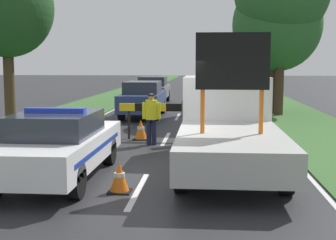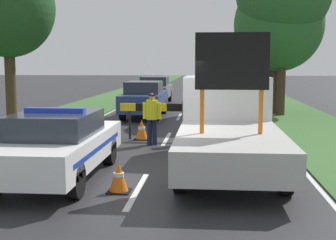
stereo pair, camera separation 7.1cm
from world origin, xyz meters
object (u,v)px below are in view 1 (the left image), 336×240
Objects in this scene: road_barrier at (166,110)px; police_officer at (151,114)px; traffic_cone_near_truck at (119,177)px; traffic_cone_centre_front at (141,130)px; roadside_tree_near_right at (277,25)px; roadside_tree_mid_right at (270,21)px; pedestrian_civilian at (191,113)px; queued_car_hatch_blue at (143,99)px; queued_car_suv_grey at (153,89)px; roadside_tree_mid_left at (6,8)px; work_truck at (228,124)px; traffic_cone_near_police at (207,132)px; police_car at (58,144)px.

road_barrier is 1.95× the size of police_officer.
traffic_cone_centre_front is at bearing 94.22° from traffic_cone_near_truck.
roadside_tree_near_right is 1.01× the size of roadside_tree_mid_right.
queued_car_hatch_blue is (-2.41, 6.95, -0.10)m from pedestrian_civilian.
traffic_cone_near_truck is 0.13× the size of queued_car_suv_grey.
queued_car_suv_grey is 0.69× the size of roadside_tree_near_right.
roadside_tree_near_right reaches higher than roadside_tree_mid_right.
roadside_tree_mid_left reaches higher than traffic_cone_centre_front.
work_truck is 4.06m from road_barrier.
traffic_cone_near_police is at bearing 103.33° from queued_car_suv_grey.
road_barrier is 1.09m from police_officer.
queued_car_suv_grey reaches higher than traffic_cone_near_truck.
work_truck is (3.64, 1.67, 0.26)m from police_car.
traffic_cone_near_truck is at bearing -114.80° from pedestrian_civilian.
pedestrian_civilian is 2.68× the size of traffic_cone_near_truck.
queued_car_hatch_blue is at bearing -65.95° from police_officer.
traffic_cone_near_truck is at bearing -107.22° from roadside_tree_mid_right.
roadside_tree_mid_right is at bearing -100.82° from police_officer.
roadside_tree_near_right reaches higher than traffic_cone_near_truck.
traffic_cone_near_truck is at bearing -54.84° from roadside_tree_mid_left.
traffic_cone_centre_front is 1.10× the size of traffic_cone_near_truck.
pedestrian_civilian is 0.36× the size of queued_car_suv_grey.
work_truck is 9.78m from roadside_tree_mid_left.
police_officer is at bearing 96.31° from queued_car_suv_grey.
roadside_tree_near_right reaches higher than queued_car_suv_grey.
queued_car_hatch_blue reaches higher than traffic_cone_centre_front.
queued_car_suv_grey is (-3.27, 13.82, 0.55)m from traffic_cone_near_police.
traffic_cone_near_truck is (-2.16, -2.61, -0.71)m from work_truck.
roadside_tree_near_right reaches higher than traffic_cone_near_police.
work_truck reaches higher than pedestrian_civilian.
roadside_tree_mid_right is at bearing 72.78° from traffic_cone_near_truck.
police_officer is at bearing -48.97° from work_truck.
traffic_cone_near_police is at bearing -142.22° from police_officer.
queued_car_hatch_blue reaches higher than road_barrier.
queued_car_suv_grey is (-1.16, 13.61, 0.52)m from traffic_cone_centre_front.
police_car is 1.03× the size of queued_car_hatch_blue.
police_car reaches higher than traffic_cone_near_police.
queued_car_suv_grey is 0.72× the size of roadside_tree_mid_left.
road_barrier is at bearing 67.41° from police_car.
work_truck is 3.84× the size of pedestrian_civilian.
traffic_cone_near_police is 14.21m from queued_car_suv_grey.
road_barrier is at bearing 104.36° from queued_car_hatch_blue.
police_car is 11.54m from queued_car_hatch_blue.
roadside_tree_near_right is 1.05× the size of roadside_tree_mid_left.
work_truck is at bearing 50.44° from traffic_cone_near_truck.
road_barrier is 0.47× the size of roadside_tree_near_right.
police_car is 0.78× the size of roadside_tree_mid_left.
roadside_tree_near_right is 1.24m from roadside_tree_mid_right.
queued_car_suv_grey is at bearing 103.33° from traffic_cone_near_police.
roadside_tree_mid_left reaches higher than traffic_cone_near_truck.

